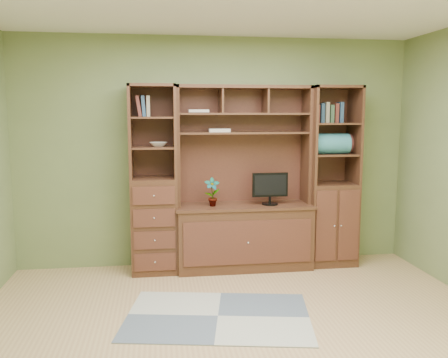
{
  "coord_description": "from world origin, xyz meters",
  "views": [
    {
      "loc": [
        -0.66,
        -3.4,
        1.74
      ],
      "look_at": [
        -0.01,
        1.2,
        1.1
      ],
      "focal_mm": 38.0,
      "sensor_mm": 36.0,
      "label": 1
    }
  ],
  "objects": [
    {
      "name": "room",
      "position": [
        0.0,
        0.0,
        1.3
      ],
      "size": [
        4.6,
        4.1,
        2.64
      ],
      "color": "tan",
      "rests_on": "ground"
    },
    {
      "name": "center_hutch",
      "position": [
        0.29,
        1.73,
        1.02
      ],
      "size": [
        1.54,
        0.53,
        2.05
      ],
      "primitive_type": "cube",
      "color": "#452618",
      "rests_on": "ground"
    },
    {
      "name": "left_tower",
      "position": [
        -0.71,
        1.77,
        1.02
      ],
      "size": [
        0.5,
        0.45,
        2.05
      ],
      "primitive_type": "cube",
      "color": "#452618",
      "rests_on": "ground"
    },
    {
      "name": "right_tower",
      "position": [
        1.32,
        1.77,
        1.02
      ],
      "size": [
        0.55,
        0.45,
        2.05
      ],
      "primitive_type": "cube",
      "color": "#452618",
      "rests_on": "ground"
    },
    {
      "name": "rug",
      "position": [
        -0.17,
        0.46,
        0.01
      ],
      "size": [
        1.74,
        1.32,
        0.01
      ],
      "primitive_type": "cube",
      "rotation": [
        0.0,
        0.0,
        -0.18
      ],
      "color": "gray",
      "rests_on": "ground"
    },
    {
      "name": "monitor",
      "position": [
        0.58,
        1.7,
        0.98
      ],
      "size": [
        0.41,
        0.18,
        0.49
      ],
      "primitive_type": "cube",
      "rotation": [
        0.0,
        0.0,
        0.01
      ],
      "color": "black",
      "rests_on": "center_hutch"
    },
    {
      "name": "orchid",
      "position": [
        -0.08,
        1.7,
        0.89
      ],
      "size": [
        0.17,
        0.11,
        0.32
      ],
      "primitive_type": "imported",
      "color": "#B16F3C",
      "rests_on": "center_hutch"
    },
    {
      "name": "magazines",
      "position": [
        0.02,
        1.82,
        1.56
      ],
      "size": [
        0.23,
        0.17,
        0.04
      ],
      "primitive_type": "cube",
      "color": "beige",
      "rests_on": "center_hutch"
    },
    {
      "name": "bowl",
      "position": [
        -0.65,
        1.77,
        1.41
      ],
      "size": [
        0.19,
        0.19,
        0.05
      ],
      "primitive_type": "imported",
      "color": "beige",
      "rests_on": "left_tower"
    },
    {
      "name": "blanket_teal",
      "position": [
        1.28,
        1.73,
        1.41
      ],
      "size": [
        0.4,
        0.23,
        0.23
      ],
      "primitive_type": "cube",
      "color": "teal",
      "rests_on": "right_tower"
    },
    {
      "name": "blanket_red",
      "position": [
        1.42,
        1.85,
        1.4
      ],
      "size": [
        0.4,
        0.22,
        0.22
      ],
      "primitive_type": "cube",
      "color": "brown",
      "rests_on": "right_tower"
    }
  ]
}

